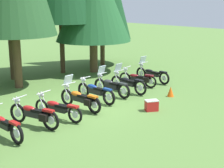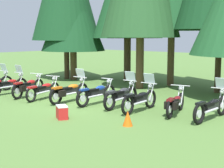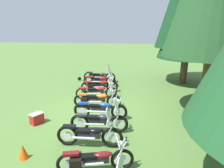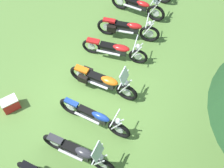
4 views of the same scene
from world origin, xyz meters
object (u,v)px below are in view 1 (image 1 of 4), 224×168
at_px(motorcycle_1, 4,125).
at_px(motorcycle_5, 95,92).
at_px(motorcycle_2, 34,114).
at_px(motorcycle_4, 80,99).
at_px(motorcycle_6, 111,86).
at_px(motorcycle_7, 128,83).
at_px(motorcycle_8, 138,78).
at_px(motorcycle_3, 57,108).
at_px(motorcycle_9, 152,74).
at_px(picnic_cooler, 152,105).
at_px(traffic_cone, 171,92).

height_order(motorcycle_1, motorcycle_5, motorcycle_1).
distance_m(motorcycle_2, motorcycle_4, 2.44).
xyz_separation_m(motorcycle_1, motorcycle_5, (4.89, 0.98, -0.00)).
bearing_deg(motorcycle_6, motorcycle_5, 94.78).
xyz_separation_m(motorcycle_7, motorcycle_8, (1.25, 0.41, -0.05)).
bearing_deg(motorcycle_7, motorcycle_3, 96.47).
xyz_separation_m(motorcycle_3, motorcycle_9, (7.28, 1.34, 0.01)).
xyz_separation_m(motorcycle_1, picnic_cooler, (5.68, -1.62, -0.23)).
xyz_separation_m(motorcycle_6, traffic_cone, (1.92, -2.06, -0.24)).
relative_size(motorcycle_4, motorcycle_6, 1.06).
xyz_separation_m(motorcycle_2, motorcycle_9, (8.34, 1.43, -0.01)).
relative_size(motorcycle_3, motorcycle_5, 0.96).
bearing_deg(motorcycle_5, motorcycle_7, -90.60).
distance_m(motorcycle_8, motorcycle_9, 1.32).
height_order(motorcycle_2, traffic_cone, motorcycle_2).
relative_size(motorcycle_2, motorcycle_7, 0.98).
bearing_deg(motorcycle_8, motorcycle_2, 84.95).
xyz_separation_m(motorcycle_1, motorcycle_8, (8.30, 1.43, -0.03)).
distance_m(motorcycle_3, motorcycle_9, 7.41).
height_order(motorcycle_5, motorcycle_8, motorcycle_5).
relative_size(motorcycle_5, motorcycle_7, 1.05).
bearing_deg(picnic_cooler, motorcycle_3, 150.75).
xyz_separation_m(motorcycle_8, picnic_cooler, (-2.62, -3.05, -0.20)).
distance_m(motorcycle_1, motorcycle_4, 3.72).
height_order(motorcycle_7, motorcycle_8, motorcycle_7).
height_order(motorcycle_4, traffic_cone, motorcycle_4).
bearing_deg(picnic_cooler, motorcycle_8, 49.33).
relative_size(motorcycle_1, motorcycle_2, 0.99).
height_order(motorcycle_6, motorcycle_8, motorcycle_6).
relative_size(motorcycle_3, motorcycle_9, 0.96).
bearing_deg(motorcycle_6, motorcycle_4, 100.43).
height_order(motorcycle_4, motorcycle_9, motorcycle_4).
height_order(motorcycle_5, picnic_cooler, motorcycle_5).
relative_size(motorcycle_3, motorcycle_8, 1.08).
distance_m(motorcycle_1, motorcycle_8, 8.42).
xyz_separation_m(motorcycle_5, motorcycle_8, (3.41, 0.45, -0.03)).
xyz_separation_m(motorcycle_3, traffic_cone, (5.64, -1.16, -0.20)).
distance_m(motorcycle_4, motorcycle_6, 2.44).
distance_m(motorcycle_1, picnic_cooler, 5.91).
xyz_separation_m(motorcycle_3, picnic_cooler, (3.36, -1.88, -0.21)).
bearing_deg(traffic_cone, motorcycle_7, 115.52).
bearing_deg(motorcycle_5, motorcycle_1, 99.42).
distance_m(motorcycle_9, traffic_cone, 3.00).
height_order(motorcycle_8, picnic_cooler, motorcycle_8).
distance_m(motorcycle_7, picnic_cooler, 2.99).
bearing_deg(motorcycle_5, motorcycle_8, -84.29).
bearing_deg(motorcycle_3, motorcycle_5, -87.89).
relative_size(motorcycle_6, motorcycle_8, 1.06).
bearing_deg(picnic_cooler, motorcycle_2, 157.86).
bearing_deg(motorcycle_1, motorcycle_3, -86.68).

